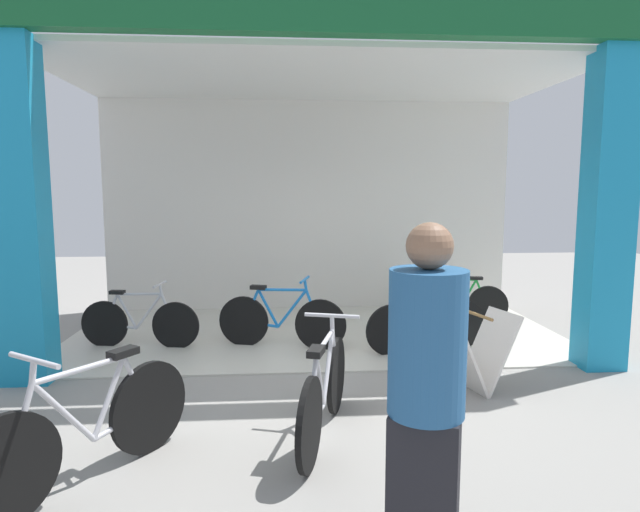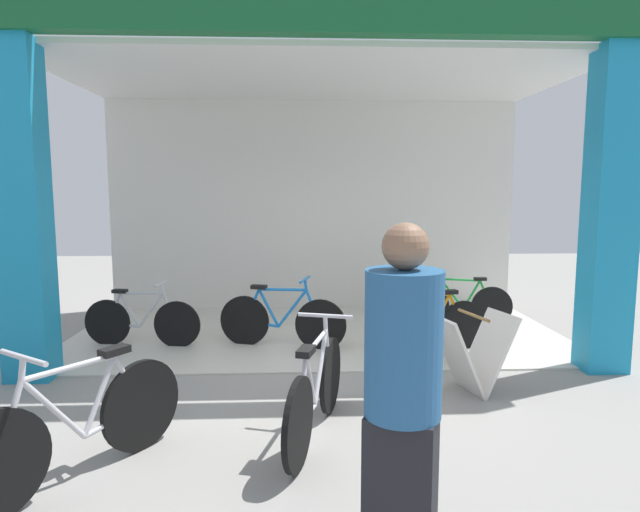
{
  "view_description": "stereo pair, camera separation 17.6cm",
  "coord_description": "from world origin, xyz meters",
  "px_view_note": "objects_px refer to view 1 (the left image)",
  "views": [
    {
      "loc": [
        -0.45,
        -5.38,
        1.91
      ],
      "look_at": [
        0.0,
        0.79,
        1.15
      ],
      "focal_mm": 29.84,
      "sensor_mm": 36.0,
      "label": 1
    },
    {
      "loc": [
        -0.27,
        -5.39,
        1.91
      ],
      "look_at": [
        0.0,
        0.79,
        1.15
      ],
      "focal_mm": 29.84,
      "sensor_mm": 36.0,
      "label": 2
    }
  ],
  "objects_px": {
    "bicycle_inside_2": "(139,322)",
    "bicycle_inside_3": "(427,324)",
    "bicycle_inside_0": "(457,303)",
    "sandwich_board_sign": "(475,352)",
    "bicycle_parked_0": "(324,392)",
    "pedestrian_0": "(426,407)",
    "bicycle_inside_1": "(281,320)",
    "bicycle_parked_1": "(87,429)"
  },
  "relations": [
    {
      "from": "bicycle_inside_2",
      "to": "bicycle_inside_3",
      "type": "xyz_separation_m",
      "value": [
        3.45,
        -0.42,
        0.02
      ]
    },
    {
      "from": "bicycle_inside_0",
      "to": "bicycle_inside_2",
      "type": "bearing_deg",
      "value": -168.75
    },
    {
      "from": "bicycle_inside_3",
      "to": "sandwich_board_sign",
      "type": "relative_size",
      "value": 1.83
    },
    {
      "from": "bicycle_parked_0",
      "to": "pedestrian_0",
      "type": "bearing_deg",
      "value": -78.41
    },
    {
      "from": "bicycle_inside_3",
      "to": "bicycle_inside_1",
      "type": "bearing_deg",
      "value": 170.65
    },
    {
      "from": "bicycle_inside_0",
      "to": "bicycle_inside_3",
      "type": "bearing_deg",
      "value": -121.92
    },
    {
      "from": "bicycle_inside_1",
      "to": "sandwich_board_sign",
      "type": "height_order",
      "value": "bicycle_inside_1"
    },
    {
      "from": "bicycle_inside_1",
      "to": "bicycle_inside_2",
      "type": "relative_size",
      "value": 1.06
    },
    {
      "from": "bicycle_inside_1",
      "to": "bicycle_inside_2",
      "type": "bearing_deg",
      "value": 175.48
    },
    {
      "from": "bicycle_parked_1",
      "to": "bicycle_inside_0",
      "type": "bearing_deg",
      "value": 46.14
    },
    {
      "from": "bicycle_inside_0",
      "to": "sandwich_board_sign",
      "type": "height_order",
      "value": "bicycle_inside_0"
    },
    {
      "from": "bicycle_inside_2",
      "to": "pedestrian_0",
      "type": "height_order",
      "value": "pedestrian_0"
    },
    {
      "from": "bicycle_parked_0",
      "to": "bicycle_parked_1",
      "type": "xyz_separation_m",
      "value": [
        -1.59,
        -0.55,
        0.01
      ]
    },
    {
      "from": "sandwich_board_sign",
      "to": "bicycle_parked_1",
      "type": "bearing_deg",
      "value": -155.12
    },
    {
      "from": "bicycle_inside_2",
      "to": "bicycle_parked_1",
      "type": "bearing_deg",
      "value": -81.39
    },
    {
      "from": "sandwich_board_sign",
      "to": "pedestrian_0",
      "type": "distance_m",
      "value": 2.84
    },
    {
      "from": "bicycle_inside_2",
      "to": "bicycle_parked_1",
      "type": "relative_size",
      "value": 1.01
    },
    {
      "from": "sandwich_board_sign",
      "to": "bicycle_parked_0",
      "type": "bearing_deg",
      "value": -149.67
    },
    {
      "from": "sandwich_board_sign",
      "to": "bicycle_inside_1",
      "type": "bearing_deg",
      "value": 140.92
    },
    {
      "from": "bicycle_inside_0",
      "to": "pedestrian_0",
      "type": "xyz_separation_m",
      "value": [
        -1.85,
        -5.0,
        0.61
      ]
    },
    {
      "from": "bicycle_parked_1",
      "to": "bicycle_inside_3",
      "type": "bearing_deg",
      "value": 41.72
    },
    {
      "from": "bicycle_parked_1",
      "to": "sandwich_board_sign",
      "type": "distance_m",
      "value": 3.42
    },
    {
      "from": "sandwich_board_sign",
      "to": "pedestrian_0",
      "type": "height_order",
      "value": "pedestrian_0"
    },
    {
      "from": "bicycle_parked_1",
      "to": "sandwich_board_sign",
      "type": "bearing_deg",
      "value": 24.88
    },
    {
      "from": "bicycle_inside_2",
      "to": "pedestrian_0",
      "type": "bearing_deg",
      "value": -60.13
    },
    {
      "from": "bicycle_inside_0",
      "to": "bicycle_inside_3",
      "type": "distance_m",
      "value": 1.49
    },
    {
      "from": "pedestrian_0",
      "to": "bicycle_inside_1",
      "type": "bearing_deg",
      "value": 99.42
    },
    {
      "from": "bicycle_inside_2",
      "to": "bicycle_inside_3",
      "type": "relative_size",
      "value": 0.97
    },
    {
      "from": "bicycle_inside_1",
      "to": "bicycle_inside_2",
      "type": "xyz_separation_m",
      "value": [
        -1.72,
        0.14,
        -0.03
      ]
    },
    {
      "from": "bicycle_inside_0",
      "to": "bicycle_inside_1",
      "type": "bearing_deg",
      "value": -158.73
    },
    {
      "from": "bicycle_parked_0",
      "to": "bicycle_parked_1",
      "type": "distance_m",
      "value": 1.68
    },
    {
      "from": "bicycle_inside_2",
      "to": "pedestrian_0",
      "type": "distance_m",
      "value": 4.84
    },
    {
      "from": "bicycle_inside_1",
      "to": "sandwich_board_sign",
      "type": "distance_m",
      "value": 2.39
    },
    {
      "from": "bicycle_inside_0",
      "to": "bicycle_inside_1",
      "type": "xyz_separation_m",
      "value": [
        -2.52,
        -0.98,
        0.03
      ]
    },
    {
      "from": "bicycle_inside_0",
      "to": "bicycle_parked_0",
      "type": "bearing_deg",
      "value": -122.92
    },
    {
      "from": "bicycle_inside_0",
      "to": "pedestrian_0",
      "type": "distance_m",
      "value": 5.37
    },
    {
      "from": "bicycle_inside_2",
      "to": "sandwich_board_sign",
      "type": "bearing_deg",
      "value": -24.65
    },
    {
      "from": "bicycle_inside_3",
      "to": "bicycle_parked_0",
      "type": "bearing_deg",
      "value": -123.51
    },
    {
      "from": "bicycle_inside_0",
      "to": "sandwich_board_sign",
      "type": "relative_size",
      "value": 1.73
    },
    {
      "from": "bicycle_inside_1",
      "to": "bicycle_inside_0",
      "type": "bearing_deg",
      "value": 21.27
    },
    {
      "from": "bicycle_inside_2",
      "to": "sandwich_board_sign",
      "type": "xyz_separation_m",
      "value": [
        3.57,
        -1.64,
        0.06
      ]
    },
    {
      "from": "bicycle_parked_1",
      "to": "pedestrian_0",
      "type": "xyz_separation_m",
      "value": [
        1.92,
        -1.08,
        0.55
      ]
    }
  ]
}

